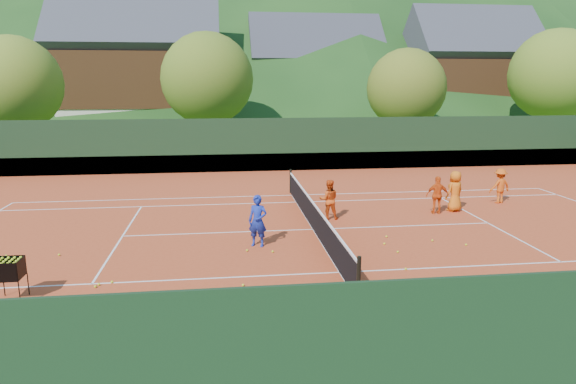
{
  "coord_description": "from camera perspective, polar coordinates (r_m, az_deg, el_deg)",
  "views": [
    {
      "loc": [
        -3.01,
        -16.81,
        5.03
      ],
      "look_at": [
        -0.88,
        0.0,
        1.37
      ],
      "focal_mm": 32.0,
      "sensor_mm": 36.0,
      "label": 1
    }
  ],
  "objects": [
    {
      "name": "clay_court",
      "position": [
        17.8,
        2.82,
        -4.2
      ],
      "size": [
        40.0,
        24.0,
        0.02
      ],
      "primitive_type": "cube",
      "color": "#B33F1D",
      "rests_on": "ground"
    },
    {
      "name": "tennis_ball_0",
      "position": [
        10.89,
        -12.59,
        -15.3
      ],
      "size": [
        0.07,
        0.07,
        0.07
      ],
      "primitive_type": "sphere",
      "color": "#C8DF25",
      "rests_on": "clay_court"
    },
    {
      "name": "student_d",
      "position": [
        23.19,
        22.48,
        0.64
      ],
      "size": [
        1.03,
        0.71,
        1.47
      ],
      "primitive_type": "imported",
      "rotation": [
        0.0,
        0.0,
        3.33
      ],
      "color": "#D75413",
      "rests_on": "clay_court"
    },
    {
      "name": "tennis_ball_14",
      "position": [
        13.71,
        -28.62,
        -10.65
      ],
      "size": [
        0.07,
        0.07,
        0.07
      ],
      "primitive_type": "sphere",
      "color": "#C8DF25",
      "rests_on": "clay_court"
    },
    {
      "name": "ground",
      "position": [
        17.8,
        2.82,
        -4.23
      ],
      "size": [
        400.0,
        400.0,
        0.0
      ],
      "primitive_type": "plane",
      "color": "#2E561A",
      "rests_on": "ground"
    },
    {
      "name": "tennis_ball_19",
      "position": [
        15.57,
        -4.57,
        -6.48
      ],
      "size": [
        0.07,
        0.07,
        0.07
      ],
      "primitive_type": "sphere",
      "color": "#C8DF25",
      "rests_on": "clay_court"
    },
    {
      "name": "tennis_ball_1",
      "position": [
        13.77,
        -20.62,
        -9.8
      ],
      "size": [
        0.07,
        0.07,
        0.07
      ],
      "primitive_type": "sphere",
      "color": "#C8DF25",
      "rests_on": "clay_court"
    },
    {
      "name": "tennis_ball_3",
      "position": [
        16.97,
        19.17,
        -5.55
      ],
      "size": [
        0.07,
        0.07,
        0.07
      ],
      "primitive_type": "sphere",
      "color": "#C8DF25",
      "rests_on": "clay_court"
    },
    {
      "name": "tennis_ball_4",
      "position": [
        15.39,
        -29.26,
        -8.28
      ],
      "size": [
        0.07,
        0.07,
        0.07
      ],
      "primitive_type": "sphere",
      "color": "#C8DF25",
      "rests_on": "clay_court"
    },
    {
      "name": "tree_c",
      "position": [
        38.1,
        12.99,
        11.17
      ],
      "size": [
        5.6,
        5.6,
        7.35
      ],
      "color": "#412A1A",
      "rests_on": "ground"
    },
    {
      "name": "tennis_ball_12",
      "position": [
        16.41,
        10.66,
        -5.66
      ],
      "size": [
        0.07,
        0.07,
        0.07
      ],
      "primitive_type": "sphere",
      "color": "#C8DF25",
      "rests_on": "clay_court"
    },
    {
      "name": "ball_hopper",
      "position": [
        13.61,
        -28.57,
        -7.6
      ],
      "size": [
        0.57,
        0.57,
        1.0
      ],
      "color": "black",
      "rests_on": "clay_court"
    },
    {
      "name": "court_lines",
      "position": [
        17.79,
        2.82,
        -4.16
      ],
      "size": [
        23.83,
        11.03,
        0.0
      ],
      "color": "white",
      "rests_on": "clay_court"
    },
    {
      "name": "tennis_ball_21",
      "position": [
        15.42,
        -1.72,
        -6.63
      ],
      "size": [
        0.07,
        0.07,
        0.07
      ],
      "primitive_type": "sphere",
      "color": "#C8DF25",
      "rests_on": "clay_court"
    },
    {
      "name": "coach",
      "position": [
        15.83,
        -3.38,
        -3.22
      ],
      "size": [
        0.69,
        0.57,
        1.61
      ],
      "primitive_type": "imported",
      "rotation": [
        0.0,
        0.0,
        -0.37
      ],
      "color": "#182CA0",
      "rests_on": "clay_court"
    },
    {
      "name": "chalet_mid",
      "position": [
        51.6,
        2.9,
        12.14
      ],
      "size": [
        12.65,
        8.82,
        11.45
      ],
      "color": "beige",
      "rests_on": "ground"
    },
    {
      "name": "tennis_ball_17",
      "position": [
        11.46,
        12.74,
        -13.86
      ],
      "size": [
        0.07,
        0.07,
        0.07
      ],
      "primitive_type": "sphere",
      "color": "#C8DF25",
      "rests_on": "clay_court"
    },
    {
      "name": "tennis_ball_8",
      "position": [
        15.66,
        -28.3,
        -7.84
      ],
      "size": [
        0.07,
        0.07,
        0.07
      ],
      "primitive_type": "sphere",
      "color": "#C8DF25",
      "rests_on": "clay_court"
    },
    {
      "name": "student_c",
      "position": [
        21.1,
        18.06,
        0.09
      ],
      "size": [
        0.92,
        0.79,
        1.6
      ],
      "primitive_type": "imported",
      "rotation": [
        0.0,
        0.0,
        3.56
      ],
      "color": "orange",
      "rests_on": "clay_court"
    },
    {
      "name": "tennis_ball_13",
      "position": [
        13.05,
        -5.02,
        -10.26
      ],
      "size": [
        0.07,
        0.07,
        0.07
      ],
      "primitive_type": "sphere",
      "color": "#C8DF25",
      "rests_on": "clay_court"
    },
    {
      "name": "student_b",
      "position": [
        20.51,
        16.27,
        -0.33
      ],
      "size": [
        0.9,
        0.48,
        1.46
      ],
      "primitive_type": "imported",
      "rotation": [
        0.0,
        0.0,
        2.99
      ],
      "color": "#E55214",
      "rests_on": "clay_court"
    },
    {
      "name": "chalet_right",
      "position": [
        52.16,
        19.38,
        11.78
      ],
      "size": [
        11.5,
        8.82,
        11.91
      ],
      "color": "beige",
      "rests_on": "ground"
    },
    {
      "name": "tennis_ball_16",
      "position": [
        17.16,
        10.89,
        -4.88
      ],
      "size": [
        0.07,
        0.07,
        0.07
      ],
      "primitive_type": "sphere",
      "color": "#C8DF25",
      "rests_on": "clay_court"
    },
    {
      "name": "tennis_ball_9",
      "position": [
        14.7,
        27.97,
        -9.08
      ],
      "size": [
        0.07,
        0.07,
        0.07
      ],
      "primitive_type": "sphere",
      "color": "#C8DF25",
      "rests_on": "clay_court"
    },
    {
      "name": "tennis_ball_20",
      "position": [
        15.73,
        12.1,
        -6.52
      ],
      "size": [
        0.07,
        0.07,
        0.07
      ],
      "primitive_type": "sphere",
      "color": "#C8DF25",
      "rests_on": "clay_court"
    },
    {
      "name": "tennis_ball_2",
      "position": [
        10.06,
        2.55,
        -17.46
      ],
      "size": [
        0.07,
        0.07,
        0.07
      ],
      "primitive_type": "sphere",
      "color": "#C8DF25",
      "rests_on": "clay_court"
    },
    {
      "name": "tennis_ball_15",
      "position": [
        13.92,
        -18.98,
        -9.43
      ],
      "size": [
        0.07,
        0.07,
        0.07
      ],
      "primitive_type": "sphere",
      "color": "#C8DF25",
      "rests_on": "clay_court"
    },
    {
      "name": "tree_d",
      "position": [
        44.5,
        27.57,
        11.49
      ],
      "size": [
        6.8,
        6.8,
        8.93
      ],
      "color": "#3E2919",
      "rests_on": "ground"
    },
    {
      "name": "tennis_ball_10",
      "position": [
        14.01,
        20.29,
        -9.39
      ],
      "size": [
        0.07,
        0.07,
        0.07
      ],
      "primitive_type": "sphere",
      "color": "#C8DF25",
      "rests_on": "clay_court"
    },
    {
      "name": "tennis_ball_7",
      "position": [
        17.09,
        15.75,
        -5.2
      ],
      "size": [
        0.07,
        0.07,
        0.07
      ],
      "primitive_type": "sphere",
      "color": "#C8DF25",
      "rests_on": "clay_court"
    },
    {
      "name": "tennis_ball_23",
      "position": [
        13.88,
        -20.27,
        -9.6
      ],
      "size": [
        0.07,
        0.07,
        0.07
      ],
      "primitive_type": "sphere",
      "color": "#C8DF25",
      "rests_on": "clay_court"
    },
    {
      "name": "tennis_ball_6",
      "position": [
        13.18,
        -20.78,
        -10.82
      ],
      "size": [
        0.07,
        0.07,
        0.07
      ],
      "primitive_type": "sphere",
      "color": "#C8DF25",
      "rests_on": "clay_court"
    },
    {
      "name": "tennis_net",
      "position": [
        17.66,
        2.84,
        -2.61
      ],
      "size": [
        0.1,
        12.07,
        1.1
      ],
      "color": "black",
      "rests_on": "clay_court"
    },
    {
      "name": "tennis_ball_5",
      "position": [
        16.56,
        -24.09,
        -6.38
      ],
      "size": [
        0.07,
        0.07,
        0.07
      ],
      "primitive_type": "sphere",
      "color": "#C8DF25",
      "rests_on": "clay_court"
    },
    {
      "name": "tree_a",
      "position": [
        37.15,
        -28.21,
        10.54
      ],
      "size": [
        6.0,
        6.0,
        7.88
      ],
      "color": "#402A19",
      "rests_on": "ground"
    },
    {
      "name": "student_a",
      "position": [
        18.97,
        4.56,
        -0.84
      ],
      "size": [
        0.77,
        0.63,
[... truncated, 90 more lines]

